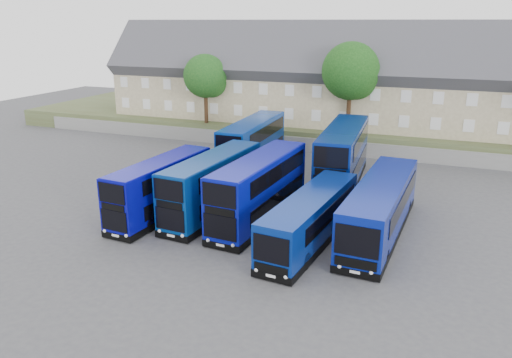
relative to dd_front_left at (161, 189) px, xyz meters
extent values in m
plane|color=#454449|center=(6.48, -3.02, -1.92)|extent=(120.00, 120.00, 0.00)
cube|color=slate|center=(6.48, 20.98, -1.17)|extent=(70.00, 0.40, 1.50)
cube|color=#4A502D|center=(6.48, 30.98, -0.92)|extent=(80.00, 20.00, 2.00)
cube|color=tan|center=(-17.52, 26.98, 3.08)|extent=(6.00, 8.00, 6.00)
cube|color=#3C3C41|center=(-17.52, 26.98, 6.08)|extent=(6.00, 10.40, 10.40)
cube|color=brown|center=(-16.02, 26.98, 9.92)|extent=(0.60, 0.90, 1.40)
cube|color=tan|center=(-11.52, 26.98, 3.08)|extent=(6.00, 8.00, 6.00)
cube|color=#3C3C41|center=(-11.52, 26.98, 6.08)|extent=(6.00, 10.40, 10.40)
cube|color=brown|center=(-10.02, 26.98, 9.92)|extent=(0.60, 0.90, 1.40)
cube|color=tan|center=(-5.52, 26.98, 3.08)|extent=(6.00, 8.00, 6.00)
cube|color=#3C3C41|center=(-5.52, 26.98, 6.08)|extent=(6.00, 10.40, 10.40)
cube|color=brown|center=(-4.02, 26.98, 9.92)|extent=(0.60, 0.90, 1.40)
cube|color=tan|center=(0.48, 26.98, 3.08)|extent=(6.00, 8.00, 6.00)
cube|color=#3C3C41|center=(0.48, 26.98, 6.08)|extent=(6.00, 10.40, 10.40)
cube|color=brown|center=(1.98, 26.98, 9.92)|extent=(0.60, 0.90, 1.40)
cube|color=tan|center=(6.48, 26.98, 3.08)|extent=(6.00, 8.00, 6.00)
cube|color=#3C3C41|center=(6.48, 26.98, 6.08)|extent=(6.00, 10.40, 10.40)
cube|color=brown|center=(7.98, 26.98, 9.92)|extent=(0.60, 0.90, 1.40)
cube|color=tan|center=(12.48, 26.98, 3.08)|extent=(6.00, 8.00, 6.00)
cube|color=#3C3C41|center=(12.48, 26.98, 6.08)|extent=(6.00, 10.40, 10.40)
cube|color=brown|center=(13.98, 26.98, 9.92)|extent=(0.60, 0.90, 1.40)
cube|color=tan|center=(18.48, 26.98, 3.08)|extent=(6.00, 8.00, 6.00)
cube|color=#3C3C41|center=(18.48, 26.98, 6.08)|extent=(6.00, 10.40, 10.40)
cube|color=brown|center=(19.98, 26.98, 9.92)|extent=(0.60, 0.90, 1.40)
cube|color=#08099A|center=(0.01, 0.03, 0.21)|extent=(2.93, 9.93, 3.57)
cube|color=black|center=(0.01, 0.03, -1.62)|extent=(2.98, 9.98, 0.45)
cube|color=black|center=(-0.35, -4.89, -0.54)|extent=(1.93, 0.20, 1.34)
cube|color=black|center=(-0.35, -4.89, 1.24)|extent=(1.93, 0.20, 1.25)
cylinder|color=black|center=(-1.15, -2.60, -1.42)|extent=(0.37, 1.02, 1.00)
cube|color=navy|center=(3.25, 1.58, 0.34)|extent=(3.16, 10.59, 3.82)
cube|color=black|center=(3.25, 1.58, -1.62)|extent=(3.20, 10.63, 0.45)
cube|color=black|center=(2.85, -3.65, -0.45)|extent=(2.07, 0.22, 1.42)
cube|color=black|center=(2.85, -3.65, 1.45)|extent=(2.07, 0.22, 1.33)
cylinder|color=black|center=(1.99, -1.35, -1.42)|extent=(0.38, 1.02, 1.00)
cube|color=#0810A4|center=(6.69, 1.69, 0.44)|extent=(3.26, 11.08, 4.02)
cube|color=black|center=(6.69, 1.69, -1.62)|extent=(3.31, 11.13, 0.45)
cube|color=black|center=(6.29, -3.79, -0.38)|extent=(2.18, 0.22, 1.49)
cube|color=black|center=(6.29, -3.79, 1.61)|extent=(2.18, 0.22, 1.39)
cylinder|color=black|center=(5.37, -1.49, -1.42)|extent=(0.37, 1.02, 1.00)
cube|color=#083495|center=(1.69, 13.04, 0.49)|extent=(2.77, 11.22, 4.12)
cube|color=black|center=(1.69, 13.04, -1.62)|extent=(2.81, 11.26, 0.45)
cube|color=black|center=(1.81, 7.42, -0.35)|extent=(2.24, 0.11, 1.52)
cube|color=black|center=(1.81, 7.42, 1.68)|extent=(2.24, 0.11, 1.42)
cylinder|color=black|center=(0.64, 9.63, -1.42)|extent=(0.32, 1.01, 1.00)
cube|color=navy|center=(10.31, 11.40, 0.67)|extent=(3.48, 12.23, 4.48)
cube|color=black|center=(10.31, 11.40, -1.62)|extent=(3.52, 12.27, 0.45)
cube|color=black|center=(10.68, 5.34, -0.22)|extent=(2.45, 0.21, 1.65)
cube|color=black|center=(10.68, 5.34, 1.98)|extent=(2.45, 0.21, 1.54)
cylinder|color=black|center=(9.32, 7.49, -1.42)|extent=(0.36, 1.02, 1.00)
cube|color=navy|center=(10.93, -0.64, -0.21)|extent=(3.48, 11.35, 2.72)
cube|color=black|center=(10.93, -0.64, -1.62)|extent=(3.52, 11.40, 0.45)
cube|color=black|center=(10.34, -6.22, -0.01)|extent=(2.02, 0.27, 1.49)
cylinder|color=black|center=(9.57, -3.90, -1.42)|extent=(0.40, 1.03, 1.00)
cube|color=#071A8D|center=(14.69, 2.18, 0.01)|extent=(3.31, 12.87, 3.16)
cube|color=black|center=(14.69, 2.18, -1.62)|extent=(3.36, 12.91, 0.45)
cube|color=black|center=(14.35, -4.22, 0.26)|extent=(2.36, 0.18, 1.70)
cylinder|color=black|center=(13.29, -1.93, -1.42)|extent=(0.35, 1.01, 1.00)
cylinder|color=#382314|center=(-7.52, 21.98, 1.95)|extent=(0.44, 0.44, 3.75)
sphere|color=#114015|center=(-7.52, 21.98, 5.33)|extent=(4.80, 4.80, 4.80)
sphere|color=#114015|center=(-6.92, 22.38, 4.58)|extent=(3.30, 3.30, 3.30)
cylinder|color=#382314|center=(8.48, 22.48, 2.33)|extent=(0.44, 0.44, 4.50)
sphere|color=#113D10|center=(8.48, 22.48, 6.38)|extent=(5.76, 5.76, 5.76)
sphere|color=#113D10|center=(9.08, 22.88, 5.48)|extent=(3.96, 3.96, 3.96)
camera|label=1|loc=(18.06, -28.12, 11.18)|focal=35.00mm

